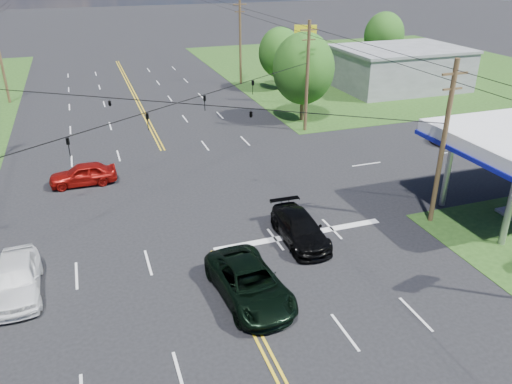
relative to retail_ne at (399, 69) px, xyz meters
name	(u,v)px	position (x,y,z in m)	size (l,w,h in m)	color
ground	(183,190)	(-30.00, -20.00, -2.20)	(280.00, 280.00, 0.00)	black
grass_ne	(379,66)	(5.00, 12.00, -2.20)	(46.00, 48.00, 0.03)	#1F4014
stop_bar	(300,235)	(-25.00, -28.00, -2.20)	(10.00, 0.50, 0.02)	silver
retail_ne	(399,69)	(0.00, 0.00, 0.00)	(14.00, 10.00, 4.40)	slate
pole_se	(443,142)	(-17.00, -29.00, 2.72)	(1.60, 0.28, 9.50)	#452D1D
pole_ne	(307,76)	(-17.00, -11.00, 2.72)	(1.60, 0.28, 9.50)	#452D1D
pole_right_far	(240,41)	(-17.00, 8.00, 2.97)	(1.60, 0.28, 10.00)	#452D1D
span_wire_signals	(177,103)	(-30.00, -20.00, 3.80)	(26.00, 18.00, 1.13)	black
power_lines	(181,67)	(-30.00, -22.00, 6.40)	(26.04, 100.00, 0.64)	black
tree_right_a	(303,69)	(-16.00, -8.00, 2.67)	(5.70, 5.70, 8.18)	#452D1D
tree_right_b	(280,53)	(-13.50, 4.00, 2.02)	(4.94, 4.94, 7.09)	#452D1D
tree_far_r	(384,35)	(4.00, 10.00, 2.34)	(5.32, 5.32, 7.63)	#452D1D
pickup_dkgreen	(250,283)	(-29.50, -32.45, -1.39)	(2.69, 5.84, 1.62)	black
suv_black	(300,228)	(-25.26, -28.50, -1.45)	(2.10, 5.17, 1.50)	black
pickup_white	(17,278)	(-39.50, -28.61, -1.35)	(2.00, 4.96, 1.69)	white
sedan_red	(83,174)	(-36.22, -16.73, -1.44)	(1.78, 4.43, 1.51)	maroon
sedan_far	(464,133)	(-5.76, -18.29, -1.39)	(2.27, 5.58, 1.62)	#ACADB1
polesign_ne	(305,43)	(-13.61, -2.90, 4.10)	(2.16, 1.05, 8.08)	#A5A5AA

